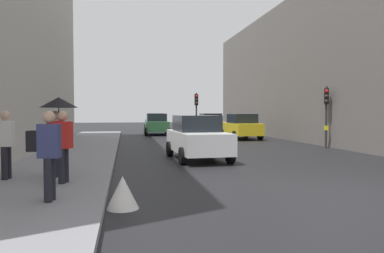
% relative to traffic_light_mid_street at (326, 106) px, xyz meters
% --- Properties ---
extents(ground_plane, '(120.00, 120.00, 0.00)m').
position_rel_traffic_light_mid_street_xyz_m(ground_plane, '(-5.28, -10.07, -2.24)').
color(ground_plane, black).
extents(sidewalk_kerb, '(3.38, 40.00, 0.16)m').
position_rel_traffic_light_mid_street_xyz_m(sidewalk_kerb, '(-12.57, -4.07, -2.16)').
color(sidewalk_kerb, gray).
rests_on(sidewalk_kerb, ground).
extents(building_facade_right, '(12.00, 35.32, 9.54)m').
position_rel_traffic_light_mid_street_xyz_m(building_facade_right, '(6.31, 5.04, 2.53)').
color(building_facade_right, slate).
rests_on(building_facade_right, ground).
extents(traffic_light_mid_street, '(0.35, 0.45, 3.24)m').
position_rel_traffic_light_mid_street_xyz_m(traffic_light_mid_street, '(0.00, 0.00, 0.00)').
color(traffic_light_mid_street, '#2D2D2D').
rests_on(traffic_light_mid_street, ground).
extents(traffic_light_far_median, '(0.24, 0.43, 3.34)m').
position_rel_traffic_light_mid_street_xyz_m(traffic_light_far_median, '(-5.18, 9.64, 0.06)').
color(traffic_light_far_median, '#2D2D2D').
rests_on(traffic_light_far_median, ground).
extents(car_yellow_taxi, '(2.17, 4.28, 1.76)m').
position_rel_traffic_light_mid_street_xyz_m(car_yellow_taxi, '(-2.49, 7.00, -1.36)').
color(car_yellow_taxi, yellow).
rests_on(car_yellow_taxi, ground).
extents(car_silver_hatchback, '(2.09, 4.24, 1.76)m').
position_rel_traffic_light_mid_street_xyz_m(car_silver_hatchback, '(-2.98, 14.77, -1.36)').
color(car_silver_hatchback, '#BCBCC1').
rests_on(car_silver_hatchback, ground).
extents(car_blue_van, '(2.04, 4.21, 1.76)m').
position_rel_traffic_light_mid_street_xyz_m(car_blue_van, '(-7.57, 18.98, -1.36)').
color(car_blue_van, navy).
rests_on(car_blue_van, ground).
extents(car_green_estate, '(2.12, 4.25, 1.76)m').
position_rel_traffic_light_mid_street_xyz_m(car_green_estate, '(-7.91, 12.99, -1.36)').
color(car_green_estate, '#2D6038').
rests_on(car_green_estate, ground).
extents(car_white_compact, '(2.22, 4.30, 1.76)m').
position_rel_traffic_light_mid_street_xyz_m(car_white_compact, '(-7.64, -3.65, -1.36)').
color(car_white_compact, silver).
rests_on(car_white_compact, ground).
extents(pedestrian_with_umbrella, '(1.00, 1.00, 2.14)m').
position_rel_traffic_light_mid_street_xyz_m(pedestrian_with_umbrella, '(-12.27, -7.89, -0.40)').
color(pedestrian_with_umbrella, black).
rests_on(pedestrian_with_umbrella, sidewalk_kerb).
extents(pedestrian_with_grey_backpack, '(0.63, 0.37, 1.77)m').
position_rel_traffic_light_mid_street_xyz_m(pedestrian_with_grey_backpack, '(-11.99, -10.78, -1.08)').
color(pedestrian_with_grey_backpack, black).
rests_on(pedestrian_with_grey_backpack, sidewalk_kerb).
extents(pedestrian_with_black_backpack, '(0.64, 0.38, 1.77)m').
position_rel_traffic_light_mid_street_xyz_m(pedestrian_with_black_backpack, '(-13.58, -8.03, -1.08)').
color(pedestrian_with_black_backpack, black).
rests_on(pedestrian_with_black_backpack, sidewalk_kerb).
extents(pedestrian_in_red_jacket, '(0.46, 0.37, 1.77)m').
position_rel_traffic_light_mid_street_xyz_m(pedestrian_in_red_jacket, '(-11.98, -8.86, -1.11)').
color(pedestrian_in_red_jacket, black).
rests_on(pedestrian_in_red_jacket, sidewalk_kerb).
extents(warning_sign_triangle, '(0.64, 0.64, 0.65)m').
position_rel_traffic_light_mid_street_xyz_m(warning_sign_triangle, '(-10.54, -11.00, -1.91)').
color(warning_sign_triangle, silver).
rests_on(warning_sign_triangle, ground).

